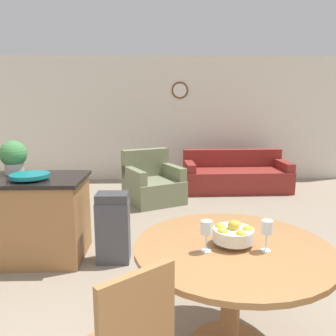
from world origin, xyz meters
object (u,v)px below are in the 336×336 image
potted_plant (13,156)px  armchair (152,184)px  teal_bowl (30,176)px  trash_bin (113,228)px  dining_table (232,270)px  fruit_bowl (233,234)px  couch (235,176)px  kitchen_island (24,218)px  wine_glass_left (206,229)px  wine_glass_right (267,229)px

potted_plant → armchair: bearing=52.8°
teal_bowl → trash_bin: size_ratio=0.52×
dining_table → fruit_bowl: (-0.00, -0.00, 0.25)m
dining_table → couch: size_ratio=0.62×
kitchen_island → trash_bin: (0.97, -0.11, -0.08)m
teal_bowl → wine_glass_left: bearing=-42.0°
dining_table → potted_plant: size_ratio=3.41×
potted_plant → couch: 4.23m
trash_bin → wine_glass_left: bearing=-61.8°
wine_glass_right → potted_plant: (-2.26, 1.75, 0.19)m
couch → fruit_bowl: bearing=-105.0°
wine_glass_left → armchair: 3.77m
fruit_bowl → armchair: size_ratio=0.22×
fruit_bowl → wine_glass_right: (0.18, -0.09, 0.07)m
fruit_bowl → wine_glass_right: bearing=-26.7°
wine_glass_left → potted_plant: (-1.89, 1.75, 0.19)m
trash_bin → couch: couch is taller
couch → trash_bin: bearing=-125.2°
couch → armchair: armchair is taller
trash_bin → armchair: size_ratio=0.64×
potted_plant → trash_bin: bearing=-14.9°
fruit_bowl → couch: (1.05, 4.38, -0.58)m
wine_glass_left → couch: (1.23, 4.47, -0.64)m
wine_glass_right → kitchen_island: size_ratio=0.15×
wine_glass_left → teal_bowl: 2.16m
wine_glass_left → armchair: wine_glass_left is taller
wine_glass_right → potted_plant: 2.86m
dining_table → couch: (1.05, 4.38, -0.32)m
couch → armchair: size_ratio=1.74×
wine_glass_right → trash_bin: (-1.14, 1.45, -0.54)m
couch → kitchen_island: bearing=-137.2°
wine_glass_left → armchair: (-0.40, 3.70, -0.62)m
teal_bowl → armchair: teal_bowl is taller
teal_bowl → potted_plant: (-0.28, 0.30, 0.16)m
trash_bin → couch: size_ratio=0.37×
potted_plant → wine_glass_left: bearing=-42.7°
wine_glass_right → teal_bowl: 2.45m
fruit_bowl → trash_bin: fruit_bowl is taller
dining_table → armchair: size_ratio=1.08×
wine_glass_right → trash_bin: bearing=128.2°
dining_table → potted_plant: (-2.07, 1.66, 0.51)m
armchair → dining_table: bearing=-106.8°
fruit_bowl → armchair: 3.70m
wine_glass_left → dining_table: bearing=25.6°
potted_plant → armchair: 2.58m
fruit_bowl → potted_plant: (-2.07, 1.66, 0.25)m
kitchen_island → couch: kitchen_island is taller
wine_glass_left → kitchen_island: wine_glass_left is taller
trash_bin → potted_plant: bearing=165.1°
wine_glass_right → teal_bowl: bearing=143.7°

